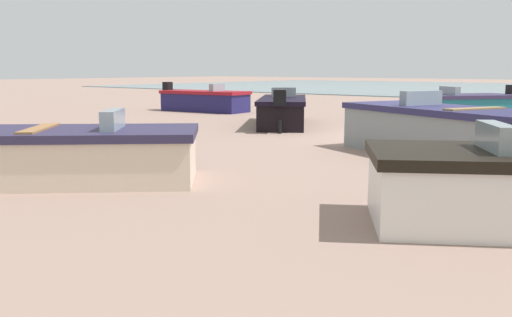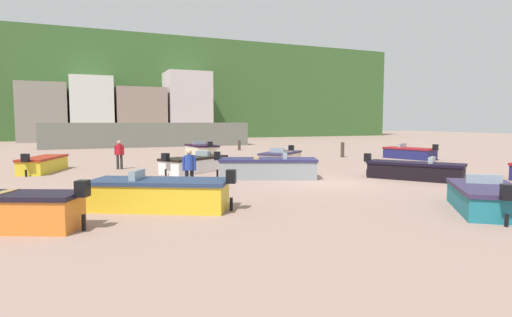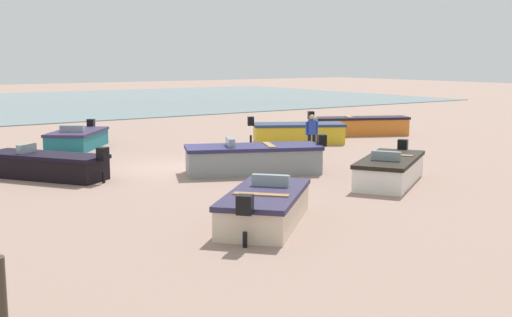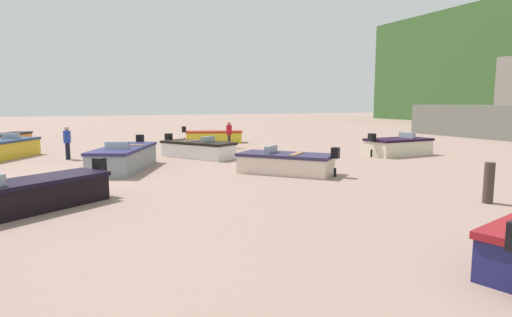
{
  "view_description": "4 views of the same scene",
  "coord_description": "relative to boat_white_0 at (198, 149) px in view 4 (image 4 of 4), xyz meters",
  "views": [
    {
      "loc": [
        -5.47,
        12.43,
        1.65
      ],
      "look_at": [
        -3.34,
        9.78,
        1.1
      ],
      "focal_mm": 38.94,
      "sensor_mm": 36.0,
      "label": 1
    },
    {
      "loc": [
        -10.18,
        -15.68,
        2.67
      ],
      "look_at": [
        -2.95,
        1.1,
        1.07
      ],
      "focal_mm": 29.51,
      "sensor_mm": 36.0,
      "label": 2
    },
    {
      "loc": [
        10.05,
        19.69,
        3.84
      ],
      "look_at": [
        -1.08,
        3.52,
        0.74
      ],
      "focal_mm": 44.46,
      "sensor_mm": 36.0,
      "label": 3
    },
    {
      "loc": [
        16.1,
        0.32,
        2.74
      ],
      "look_at": [
        0.63,
        7.07,
        0.5
      ],
      "focal_mm": 29.56,
      "sensor_mm": 36.0,
      "label": 4
    }
  ],
  "objects": [
    {
      "name": "beach_walker_foreground",
      "position": [
        -3.53,
        2.96,
        0.53
      ],
      "size": [
        0.54,
        0.39,
        1.62
      ],
      "rotation": [
        0.0,
        0.0,
        6.12
      ],
      "color": "#272625",
      "rests_on": "ground"
    },
    {
      "name": "boat_cream_4",
      "position": [
        6.07,
        1.83,
        -0.01
      ],
      "size": [
        3.77,
        3.64,
        1.1
      ],
      "rotation": [
        0.0,
        0.0,
        2.31
      ],
      "color": "beige",
      "rests_on": "ground"
    },
    {
      "name": "beach_walker_distant",
      "position": [
        -1.79,
        -6.01,
        0.53
      ],
      "size": [
        0.53,
        0.44,
        1.62
      ],
      "rotation": [
        0.0,
        0.0,
        5.94
      ],
      "color": "black",
      "rests_on": "ground"
    },
    {
      "name": "boat_white_0",
      "position": [
        0.0,
        0.0,
        0.0
      ],
      "size": [
        4.09,
        3.35,
        1.13
      ],
      "rotation": [
        0.0,
        0.0,
        5.27
      ],
      "color": "white",
      "rests_on": "ground"
    },
    {
      "name": "boat_black_3",
      "position": [
        8.61,
        -6.91,
        -0.01
      ],
      "size": [
        3.46,
        4.23,
        1.12
      ],
      "rotation": [
        0.0,
        0.0,
        3.74
      ],
      "color": "black",
      "rests_on": "ground"
    },
    {
      "name": "boat_yellow_6",
      "position": [
        -7.39,
        3.23,
        -0.01
      ],
      "size": [
        2.45,
        4.17,
        1.13
      ],
      "rotation": [
        0.0,
        0.0,
        5.96
      ],
      "color": "gold",
      "rests_on": "ground"
    },
    {
      "name": "mooring_post_near_water",
      "position": [
        12.66,
        4.64,
        0.14
      ],
      "size": [
        0.27,
        0.27,
        1.13
      ],
      "primitive_type": "cylinder",
      "color": "#41352A",
      "rests_on": "ground"
    },
    {
      "name": "boat_yellow_7",
      "position": [
        -3.46,
        -8.98,
        0.05
      ],
      "size": [
        4.36,
        3.33,
        1.24
      ],
      "rotation": [
        0.0,
        0.0,
        1.07
      ],
      "color": "gold",
      "rests_on": "ground"
    },
    {
      "name": "boat_orange_5",
      "position": [
        -7.97,
        -9.67,
        0.05
      ],
      "size": [
        5.0,
        3.17,
        1.25
      ],
      "rotation": [
        0.0,
        0.0,
        1.13
      ],
      "color": "orange",
      "rests_on": "ground"
    },
    {
      "name": "boat_grey_2",
      "position": [
        2.54,
        -3.85,
        0.06
      ],
      "size": [
        4.81,
        3.33,
        1.26
      ],
      "rotation": [
        0.0,
        0.0,
        4.29
      ],
      "color": "gray",
      "rests_on": "ground"
    },
    {
      "name": "ground_plane",
      "position": [
        4.4,
        -6.07,
        -0.42
      ],
      "size": [
        160.0,
        160.0,
        0.0
      ],
      "primitive_type": "plane",
      "color": "gray"
    },
    {
      "name": "boat_cream_10",
      "position": [
        3.27,
        9.97,
        0.03
      ],
      "size": [
        1.92,
        3.76,
        1.2
      ],
      "rotation": [
        0.0,
        0.0,
        0.06
      ],
      "color": "beige",
      "rests_on": "ground"
    }
  ]
}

